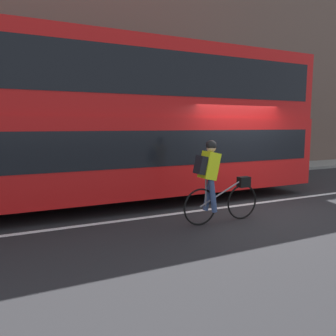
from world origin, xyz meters
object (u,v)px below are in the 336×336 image
object	(u,v)px
cyclist_on_bike	(215,179)
trash_bin	(108,165)
bus	(96,117)
street_sign_post	(183,139)

from	to	relation	value
cyclist_on_bike	trash_bin	distance (m)	5.85
bus	cyclist_on_bike	xyz separation A→B (m)	(1.78, -2.55, -1.29)
cyclist_on_bike	street_sign_post	size ratio (longest dim) A/B	0.74
cyclist_on_bike	street_sign_post	distance (m)	6.29
street_sign_post	bus	bearing A→B (deg)	-141.97
cyclist_on_bike	trash_bin	world-z (taller)	cyclist_on_bike
cyclist_on_bike	street_sign_post	bearing A→B (deg)	67.72
trash_bin	street_sign_post	size ratio (longest dim) A/B	0.41
trash_bin	cyclist_on_bike	bearing A→B (deg)	-83.54
trash_bin	bus	bearing A→B (deg)	-109.06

